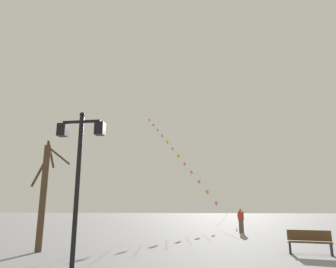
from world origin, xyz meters
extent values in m
plane|color=gray|center=(0.00, 20.00, 0.00)|extent=(160.00, 160.00, 0.00)
cylinder|color=black|center=(-2.99, 6.61, 2.26)|extent=(0.14, 0.14, 4.53)
sphere|color=black|center=(-2.99, 6.61, 4.61)|extent=(0.16, 0.16, 0.16)
cube|color=black|center=(-2.99, 6.61, 4.38)|extent=(1.23, 0.08, 0.08)
cube|color=black|center=(-3.60, 6.61, 4.13)|extent=(0.28, 0.28, 0.40)
cube|color=beige|center=(-3.60, 6.61, 4.13)|extent=(0.19, 0.19, 0.30)
cube|color=black|center=(-2.37, 6.61, 4.13)|extent=(0.28, 0.28, 0.40)
cube|color=beige|center=(-2.37, 6.61, 4.13)|extent=(0.19, 0.19, 0.30)
cylinder|color=brown|center=(2.75, 22.67, 0.09)|extent=(0.06, 0.06, 0.18)
cylinder|color=silver|center=(2.02, 23.68, 1.14)|extent=(1.48, 2.04, 1.94)
cylinder|color=silver|center=(0.91, 25.22, 2.61)|extent=(0.78, 1.07, 1.01)
cylinder|color=silver|center=(0.16, 26.27, 3.61)|extent=(0.78, 1.07, 1.01)
cylinder|color=silver|center=(-0.59, 27.31, 4.60)|extent=(0.78, 1.07, 1.01)
cylinder|color=silver|center=(-1.35, 28.36, 5.60)|extent=(0.78, 1.07, 1.01)
cylinder|color=silver|center=(-2.10, 29.41, 6.60)|extent=(0.78, 1.07, 1.01)
cylinder|color=silver|center=(-2.85, 30.46, 7.60)|extent=(0.78, 1.07, 1.01)
cylinder|color=silver|center=(-3.61, 31.50, 8.60)|extent=(0.78, 1.07, 1.01)
cylinder|color=silver|center=(-4.36, 32.55, 9.60)|extent=(0.78, 1.07, 1.01)
cylinder|color=silver|center=(-5.12, 33.60, 10.60)|extent=(0.78, 1.07, 1.01)
cylinder|color=silver|center=(-5.87, 34.64, 11.59)|extent=(0.78, 1.07, 1.01)
cylinder|color=silver|center=(-6.62, 35.69, 12.59)|extent=(0.78, 1.07, 1.01)
cube|color=pink|center=(1.29, 24.70, 2.11)|extent=(0.30, 0.30, 0.42)
cylinder|color=pink|center=(1.29, 24.70, 1.84)|extent=(0.04, 0.04, 0.20)
cube|color=orange|center=(0.54, 25.74, 3.11)|extent=(0.37, 0.21, 0.42)
cylinder|color=orange|center=(0.54, 25.74, 2.79)|extent=(0.04, 0.06, 0.30)
cube|color=pink|center=(-0.22, 26.79, 4.10)|extent=(0.33, 0.27, 0.42)
cylinder|color=pink|center=(-0.22, 26.79, 3.82)|extent=(0.04, 0.05, 0.23)
cube|color=orange|center=(-0.97, 27.84, 5.10)|extent=(0.35, 0.24, 0.42)
cylinder|color=orange|center=(-0.97, 27.84, 4.80)|extent=(0.03, 0.04, 0.28)
cube|color=pink|center=(-1.72, 28.88, 6.10)|extent=(0.28, 0.33, 0.42)
cylinder|color=pink|center=(-1.72, 28.88, 5.81)|extent=(0.03, 0.03, 0.25)
cube|color=orange|center=(-2.48, 29.93, 7.10)|extent=(0.36, 0.24, 0.42)
cylinder|color=orange|center=(-2.48, 29.93, 6.80)|extent=(0.02, 0.02, 0.28)
cube|color=pink|center=(-3.23, 30.98, 8.10)|extent=(0.31, 0.30, 0.42)
cylinder|color=pink|center=(-3.23, 30.98, 7.80)|extent=(0.02, 0.03, 0.27)
cube|color=orange|center=(-3.99, 32.03, 9.10)|extent=(0.37, 0.21, 0.42)
cylinder|color=orange|center=(-3.99, 32.03, 8.79)|extent=(0.03, 0.03, 0.28)
cube|color=pink|center=(-4.74, 33.07, 10.10)|extent=(0.30, 0.31, 0.42)
cylinder|color=pink|center=(-4.74, 33.07, 9.77)|extent=(0.05, 0.05, 0.32)
cube|color=orange|center=(-5.49, 34.12, 11.09)|extent=(0.35, 0.25, 0.42)
cylinder|color=orange|center=(-5.49, 34.12, 10.79)|extent=(0.04, 0.04, 0.29)
cube|color=pink|center=(-6.25, 35.17, 12.09)|extent=(0.37, 0.21, 0.42)
cylinder|color=pink|center=(-6.25, 35.17, 11.77)|extent=(0.04, 0.05, 0.31)
cube|color=orange|center=(-7.00, 36.22, 13.09)|extent=(0.39, 0.18, 0.42)
cylinder|color=orange|center=(-7.00, 36.22, 12.78)|extent=(0.02, 0.02, 0.29)
cube|color=brown|center=(2.97, 21.13, 0.45)|extent=(0.33, 0.36, 0.90)
cube|color=#B22D26|center=(2.97, 21.13, 1.18)|extent=(0.41, 0.45, 0.60)
sphere|color=tan|center=(2.97, 21.13, 1.60)|extent=(0.22, 0.22, 0.22)
cylinder|color=#B22D26|center=(2.85, 21.32, 1.35)|extent=(0.28, 0.38, 0.50)
cylinder|color=#4C3826|center=(-6.05, 10.07, 2.20)|extent=(0.27, 0.27, 4.40)
cylinder|color=#4C3826|center=(-6.29, 10.41, 4.05)|extent=(0.57, 0.78, 0.91)
cylinder|color=#4C3826|center=(-5.57, 10.18, 3.96)|extent=(1.03, 0.33, 0.83)
cylinder|color=#4C3826|center=(-6.52, 10.38, 3.25)|extent=(1.07, 0.76, 1.20)
cylinder|color=#4C3826|center=(-6.15, 10.56, 4.08)|extent=(0.31, 1.09, 1.10)
cube|color=brown|center=(4.65, 10.87, 0.45)|extent=(1.65, 0.79, 0.04)
cube|color=brown|center=(4.70, 11.07, 0.69)|extent=(1.56, 0.42, 0.40)
cube|color=#262628|center=(3.95, 11.04, 0.23)|extent=(0.17, 0.39, 0.45)
cube|color=#262628|center=(5.35, 10.70, 0.23)|extent=(0.17, 0.39, 0.45)
camera|label=1|loc=(1.02, -2.18, 1.75)|focal=32.76mm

